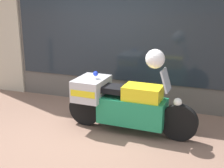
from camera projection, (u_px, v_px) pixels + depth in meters
The scene contains 5 objects.
ground_plane at pixel (73, 136), 5.36m from camera, with size 60.00×60.00×0.00m, color #7A5B4C.
shop_building at pixel (93, 10), 6.74m from camera, with size 6.60×0.55×3.97m.
window_display at pixel (133, 81), 6.90m from camera, with size 5.10×0.30×2.00m.
paramedic_motorcycle at pixel (121, 102), 5.45m from camera, with size 2.34×0.73×1.19m.
white_helmet at pixel (155, 59), 5.01m from camera, with size 0.32×0.32×0.32m, color white.
Camera 1 is at (2.31, -4.35, 2.39)m, focal length 50.00 mm.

